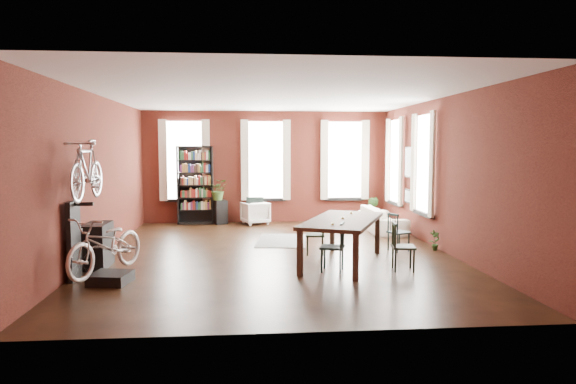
{
  "coord_description": "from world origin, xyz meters",
  "views": [
    {
      "loc": [
        -0.63,
        -10.31,
        2.17
      ],
      "look_at": [
        0.31,
        0.6,
        1.21
      ],
      "focal_mm": 32.0,
      "sensor_mm": 36.0,
      "label": 1
    }
  ],
  "objects": [
    {
      "name": "dining_chair_b",
      "position": [
        0.8,
        -0.15,
        0.4
      ],
      "size": [
        0.42,
        0.42,
        0.81
      ],
      "primitive_type": "cube",
      "rotation": [
        0.0,
        0.0,
        -1.71
      ],
      "color": "black",
      "rests_on": "ground"
    },
    {
      "name": "dining_chair_a",
      "position": [
        0.9,
        -1.58,
        0.43
      ],
      "size": [
        0.5,
        0.5,
        0.86
      ],
      "primitive_type": "cube",
      "rotation": [
        0.0,
        0.0,
        -1.89
      ],
      "color": "#1B3C3A",
      "rests_on": "ground"
    },
    {
      "name": "bicycle_floor",
      "position": [
        -2.8,
        -2.09,
        1.05
      ],
      "size": [
        0.93,
        1.09,
        1.77
      ],
      "primitive_type": "imported",
      "rotation": [
        0.0,
        0.0,
        -0.4
      ],
      "color": "beige",
      "rests_on": "bike_trainer"
    },
    {
      "name": "plant_stand",
      "position": [
        -1.31,
        4.19,
        0.34
      ],
      "size": [
        0.45,
        0.45,
        0.67
      ],
      "primitive_type": "cube",
      "rotation": [
        0.0,
        0.0,
        0.42
      ],
      "color": "black",
      "rests_on": "ground"
    },
    {
      "name": "dining_table",
      "position": [
        1.19,
        -1.02,
        0.42
      ],
      "size": [
        2.02,
        2.72,
        0.84
      ],
      "primitive_type": "cube",
      "rotation": [
        0.0,
        0.0,
        -0.41
      ],
      "color": "#46352A",
      "rests_on": "ground"
    },
    {
      "name": "console_table",
      "position": [
        -3.28,
        -0.9,
        0.4
      ],
      "size": [
        0.4,
        0.8,
        0.8
      ],
      "primitive_type": "cube",
      "color": "black",
      "rests_on": "ground"
    },
    {
      "name": "white_armchair",
      "position": [
        -0.32,
        4.1,
        0.35
      ],
      "size": [
        0.85,
        0.83,
        0.69
      ],
      "primitive_type": "imported",
      "rotation": [
        0.0,
        0.0,
        3.5
      ],
      "color": "white",
      "rests_on": "ground"
    },
    {
      "name": "plant_small",
      "position": [
        3.37,
        0.05,
        0.08
      ],
      "size": [
        0.32,
        0.47,
        0.16
      ],
      "primitive_type": "imported",
      "rotation": [
        0.0,
        0.0,
        0.24
      ],
      "color": "#295120",
      "rests_on": "ground"
    },
    {
      "name": "bike_wall_rack",
      "position": [
        -3.4,
        -1.8,
        0.65
      ],
      "size": [
        0.16,
        0.6,
        1.3
      ],
      "primitive_type": "cube",
      "color": "black",
      "rests_on": "ground"
    },
    {
      "name": "dining_chair_c",
      "position": [
        2.16,
        -1.62,
        0.42
      ],
      "size": [
        0.44,
        0.44,
        0.84
      ],
      "primitive_type": "cube",
      "rotation": [
        0.0,
        0.0,
        1.43
      ],
      "color": "black",
      "rests_on": "ground"
    },
    {
      "name": "striped_rug",
      "position": [
        0.24,
        1.42,
        0.01
      ],
      "size": [
        1.33,
        1.91,
        0.01
      ],
      "primitive_type": "cube",
      "rotation": [
        0.0,
        0.0,
        -0.13
      ],
      "color": "black",
      "rests_on": "ground"
    },
    {
      "name": "bicycle_hung",
      "position": [
        -3.15,
        -1.8,
        2.13
      ],
      "size": [
        0.47,
        1.0,
        1.66
      ],
      "primitive_type": "imported",
      "color": "#A5A8AD",
      "rests_on": "bike_wall_rack"
    },
    {
      "name": "plant_by_sofa",
      "position": [
        3.04,
        4.17,
        0.17
      ],
      "size": [
        0.68,
        0.85,
        0.33
      ],
      "primitive_type": "imported",
      "rotation": [
        0.0,
        0.0,
        -0.43
      ],
      "color": "#2A5321",
      "rests_on": "ground"
    },
    {
      "name": "cream_sofa",
      "position": [
        2.95,
        2.6,
        0.41
      ],
      "size": [
        0.61,
        2.08,
        0.81
      ],
      "primitive_type": "imported",
      "rotation": [
        0.0,
        0.0,
        1.57
      ],
      "color": "beige",
      "rests_on": "ground"
    },
    {
      "name": "dining_chair_d",
      "position": [
        2.58,
        0.04,
        0.4
      ],
      "size": [
        0.48,
        0.48,
        0.8
      ],
      "primitive_type": "cube",
      "rotation": [
        0.0,
        0.0,
        1.97
      ],
      "color": "#173134",
      "rests_on": "ground"
    },
    {
      "name": "bike_trainer",
      "position": [
        -2.76,
        -2.07,
        0.08
      ],
      "size": [
        0.67,
        0.67,
        0.17
      ],
      "primitive_type": "cube",
      "rotation": [
        0.0,
        0.0,
        -0.17
      ],
      "color": "black",
      "rests_on": "ground"
    },
    {
      "name": "room",
      "position": [
        0.25,
        0.62,
        2.14
      ],
      "size": [
        9.0,
        9.04,
        3.22
      ],
      "color": "black",
      "rests_on": "ground"
    },
    {
      "name": "bookshelf",
      "position": [
        -2.0,
        4.3,
        1.1
      ],
      "size": [
        1.0,
        0.32,
        2.2
      ],
      "primitive_type": "cube",
      "color": "black",
      "rests_on": "ground"
    },
    {
      "name": "plant_on_stand",
      "position": [
        -1.34,
        4.17,
        0.91
      ],
      "size": [
        0.57,
        0.63,
        0.47
      ],
      "primitive_type": "imported",
      "rotation": [
        0.0,
        0.0,
        -0.06
      ],
      "color": "#395E25",
      "rests_on": "plant_stand"
    }
  ]
}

